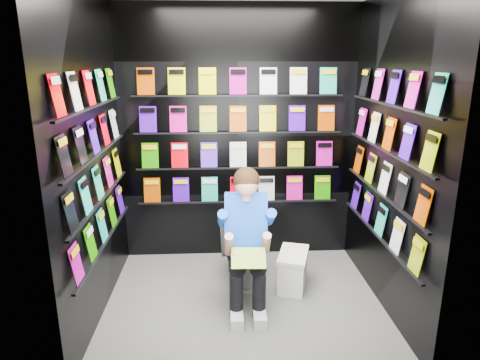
{
  "coord_description": "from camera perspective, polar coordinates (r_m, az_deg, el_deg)",
  "views": [
    {
      "loc": [
        -0.21,
        -3.33,
        2.07
      ],
      "look_at": [
        -0.03,
        0.15,
        1.08
      ],
      "focal_mm": 32.0,
      "sensor_mm": 36.0,
      "label": 1
    }
  ],
  "objects": [
    {
      "name": "floor",
      "position": [
        3.93,
        0.5,
        -15.93
      ],
      "size": [
        2.4,
        2.4,
        0.0
      ],
      "primitive_type": "plane",
      "color": "slate",
      "rests_on": "ground"
    },
    {
      "name": "wall_back",
      "position": [
        4.41,
        -0.28,
        5.79
      ],
      "size": [
        2.4,
        0.04,
        2.6
      ],
      "primitive_type": "cube",
      "color": "black",
      "rests_on": "floor"
    },
    {
      "name": "wall_front",
      "position": [
        2.47,
        2.03,
        -2.37
      ],
      "size": [
        2.4,
        0.04,
        2.6
      ],
      "primitive_type": "cube",
      "color": "black",
      "rests_on": "floor"
    },
    {
      "name": "wall_left",
      "position": [
        3.56,
        -19.11,
        2.47
      ],
      "size": [
        0.04,
        2.0,
        2.6
      ],
      "primitive_type": "cube",
      "color": "black",
      "rests_on": "floor"
    },
    {
      "name": "wall_right",
      "position": [
        3.7,
        19.45,
        2.93
      ],
      "size": [
        0.04,
        2.0,
        2.6
      ],
      "primitive_type": "cube",
      "color": "black",
      "rests_on": "floor"
    },
    {
      "name": "comics_back",
      "position": [
        4.38,
        -0.26,
        5.78
      ],
      "size": [
        2.1,
        0.06,
        1.37
      ],
      "primitive_type": null,
      "color": "#C24000",
      "rests_on": "wall_back"
    },
    {
      "name": "comics_left",
      "position": [
        3.55,
        -18.66,
        2.56
      ],
      "size": [
        0.06,
        1.7,
        1.37
      ],
      "primitive_type": null,
      "color": "#C24000",
      "rests_on": "wall_left"
    },
    {
      "name": "comics_right",
      "position": [
        3.69,
        19.03,
        3.01
      ],
      "size": [
        0.06,
        1.7,
        1.37
      ],
      "primitive_type": null,
      "color": "#C24000",
      "rests_on": "wall_right"
    },
    {
      "name": "toilet",
      "position": [
        4.12,
        0.38,
        -8.54
      ],
      "size": [
        0.45,
        0.77,
        0.73
      ],
      "primitive_type": "imported",
      "rotation": [
        0.0,
        0.0,
        3.09
      ],
      "color": "white",
      "rests_on": "floor"
    },
    {
      "name": "longbox",
      "position": [
        4.11,
        7.04,
        -12.0
      ],
      "size": [
        0.34,
        0.47,
        0.31
      ],
      "primitive_type": "cube",
      "rotation": [
        0.0,
        0.0,
        -0.29
      ],
      "color": "white",
      "rests_on": "floor"
    },
    {
      "name": "longbox_lid",
      "position": [
        4.04,
        7.13,
        -9.82
      ],
      "size": [
        0.37,
        0.49,
        0.03
      ],
      "primitive_type": "cube",
      "rotation": [
        0.0,
        0.0,
        -0.29
      ],
      "color": "white",
      "rests_on": "longbox"
    },
    {
      "name": "reader",
      "position": [
        3.63,
        0.76,
        -5.58
      ],
      "size": [
        0.52,
        0.73,
        1.3
      ],
      "primitive_type": null,
      "rotation": [
        0.0,
        0.0,
        -0.05
      ],
      "color": "blue",
      "rests_on": "toilet"
    },
    {
      "name": "held_comic",
      "position": [
        3.37,
        1.15,
        -10.37
      ],
      "size": [
        0.28,
        0.17,
        0.11
      ],
      "primitive_type": "cube",
      "rotation": [
        -0.96,
        0.0,
        -0.05
      ],
      "color": "#16971A",
      "rests_on": "reader"
    }
  ]
}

